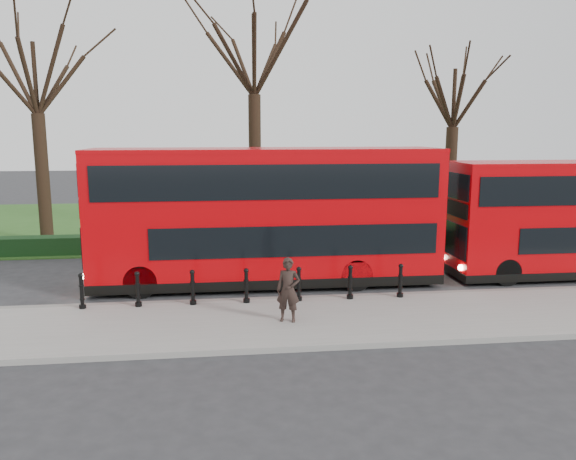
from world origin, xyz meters
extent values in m
plane|color=#28282B|center=(0.00, 0.00, 0.00)|extent=(120.00, 120.00, 0.00)
cube|color=gray|center=(0.00, -3.00, 0.07)|extent=(60.00, 4.00, 0.15)
cube|color=slate|center=(0.00, -1.00, 0.07)|extent=(60.00, 0.25, 0.16)
cube|color=#29531B|center=(0.00, 15.00, 0.03)|extent=(60.00, 18.00, 0.06)
cube|color=black|center=(0.00, 6.80, 0.40)|extent=(60.00, 0.90, 0.80)
cube|color=yellow|center=(0.00, -0.70, 0.01)|extent=(60.00, 0.10, 0.01)
cube|color=yellow|center=(0.00, -0.50, 0.01)|extent=(60.00, 0.10, 0.01)
cylinder|color=black|center=(-8.00, 10.00, 3.01)|extent=(0.60, 0.60, 6.01)
cylinder|color=black|center=(2.00, 10.00, 3.47)|extent=(0.60, 0.60, 6.94)
cylinder|color=black|center=(12.00, 10.00, 2.71)|extent=(0.60, 0.60, 5.41)
cylinder|color=black|center=(-3.75, -1.35, 0.65)|extent=(0.15, 0.15, 1.00)
cylinder|color=black|center=(-2.16, -1.35, 0.65)|extent=(0.15, 0.15, 1.00)
cylinder|color=black|center=(-0.58, -1.35, 0.65)|extent=(0.15, 0.15, 1.00)
cylinder|color=black|center=(1.00, -1.35, 0.65)|extent=(0.15, 0.15, 1.00)
cylinder|color=black|center=(2.59, -1.35, 0.65)|extent=(0.15, 0.15, 1.00)
cylinder|color=black|center=(4.17, -1.35, 0.65)|extent=(0.15, 0.15, 1.00)
cylinder|color=black|center=(5.76, -1.35, 0.65)|extent=(0.15, 0.15, 1.00)
cube|color=#B10207|center=(1.84, 1.19, 2.51)|extent=(11.61, 2.64, 4.28)
cube|color=black|center=(1.84, 1.19, 0.32)|extent=(11.63, 2.66, 0.32)
cube|color=black|center=(2.69, -0.14, 1.74)|extent=(9.29, 0.04, 1.00)
cube|color=black|center=(1.84, -0.14, 3.64)|extent=(10.98, 0.04, 1.11)
cube|color=black|center=(-3.98, 1.19, 2.85)|extent=(0.06, 2.32, 0.58)
cylinder|color=black|center=(-2.27, 0.02, 0.53)|extent=(1.06, 0.32, 1.06)
cylinder|color=black|center=(-2.27, 2.35, 0.53)|extent=(1.06, 0.32, 1.06)
cylinder|color=black|center=(4.69, 0.02, 0.53)|extent=(1.06, 0.32, 1.06)
cylinder|color=black|center=(4.69, 2.35, 0.53)|extent=(1.06, 0.32, 1.06)
cube|color=black|center=(8.43, 1.03, 2.54)|extent=(0.06, 2.07, 0.52)
cylinder|color=black|center=(9.96, 0.00, 0.47)|extent=(0.94, 0.28, 0.94)
cylinder|color=black|center=(9.96, 2.07, 0.47)|extent=(0.94, 0.28, 0.94)
imported|color=black|center=(2.05, -3.16, 1.02)|extent=(0.73, 0.58, 1.75)
camera|label=1|loc=(0.30, -17.57, 5.23)|focal=35.00mm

